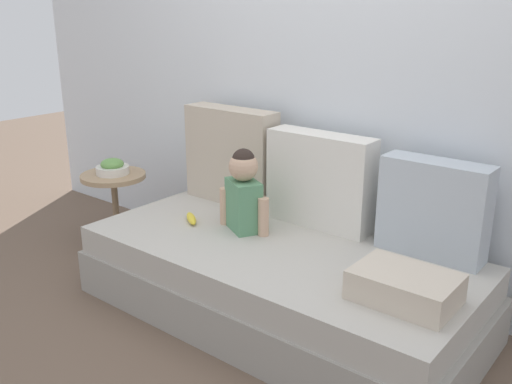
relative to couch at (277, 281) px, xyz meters
name	(u,v)px	position (x,y,z in m)	size (l,w,h in m)	color
ground_plane	(276,314)	(0.00, 0.00, -0.19)	(12.00, 12.00, 0.00)	brown
back_wall	(347,72)	(0.00, 0.60, 0.98)	(5.19, 0.10, 2.33)	silver
couch	(277,281)	(0.00, 0.00, 0.00)	(1.99, 0.94, 0.38)	#9C978F
throw_pillow_left	(231,156)	(-0.62, 0.37, 0.47)	(0.59, 0.16, 0.56)	#C1B29E
throw_pillow_center	(320,180)	(0.00, 0.37, 0.44)	(0.59, 0.16, 0.50)	silver
throw_pillow_right	(433,209)	(0.62, 0.37, 0.42)	(0.49, 0.16, 0.46)	#B2BCC6
toddler	(244,191)	(-0.27, 0.06, 0.41)	(0.32, 0.22, 0.44)	#568E66
banana	(191,218)	(-0.56, -0.03, 0.21)	(0.17, 0.04, 0.04)	yellow
folded_blanket	(405,287)	(0.72, -0.12, 0.25)	(0.40, 0.28, 0.12)	beige
side_table	(114,191)	(-1.34, 0.05, 0.19)	(0.41, 0.41, 0.49)	tan
fruit_bowl	(112,168)	(-1.34, 0.05, 0.34)	(0.21, 0.21, 0.10)	silver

